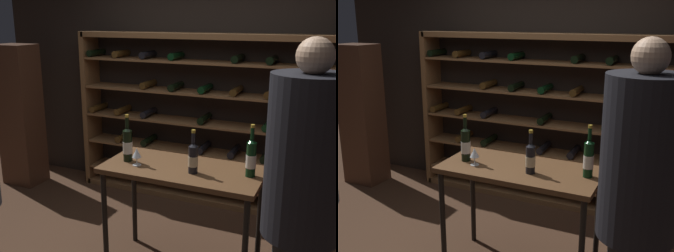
{
  "view_description": "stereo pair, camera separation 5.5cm",
  "coord_description": "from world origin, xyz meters",
  "views": [
    {
      "loc": [
        1.4,
        -2.54,
        2.02
      ],
      "look_at": [
        0.16,
        0.25,
        1.19
      ],
      "focal_mm": 43.19,
      "sensor_mm": 36.0,
      "label": 1
    },
    {
      "loc": [
        1.45,
        -2.52,
        2.02
      ],
      "look_at": [
        0.16,
        0.25,
        1.19
      ],
      "focal_mm": 43.19,
      "sensor_mm": 36.0,
      "label": 2
    }
  ],
  "objects": [
    {
      "name": "wine_bottle_green_slim",
      "position": [
        0.43,
        0.09,
        1.02
      ],
      "size": [
        0.07,
        0.07,
        0.33
      ],
      "color": "black",
      "rests_on": "tasting_table"
    },
    {
      "name": "wine_bottle_black_capsule",
      "position": [
        -0.14,
        0.12,
        1.04
      ],
      "size": [
        0.08,
        0.08,
        0.38
      ],
      "color": "black",
      "rests_on": "tasting_table"
    },
    {
      "name": "tasting_table",
      "position": [
        0.32,
        0.16,
        0.79
      ],
      "size": [
        1.23,
        0.59,
        0.9
      ],
      "color": "brown",
      "rests_on": "ground"
    },
    {
      "name": "display_cabinet",
      "position": [
        -2.18,
        1.09,
        0.85
      ],
      "size": [
        0.44,
        0.36,
        1.71
      ],
      "primitive_type": "cube",
      "color": "#4C2D1E",
      "rests_on": "ground"
    },
    {
      "name": "wine_bottle_gold_foil",
      "position": [
        0.84,
        0.2,
        1.04
      ],
      "size": [
        0.07,
        0.07,
        0.39
      ],
      "color": "black",
      "rests_on": "tasting_table"
    },
    {
      "name": "person_guest_blue_shirt",
      "position": [
        1.25,
        -0.38,
        1.07
      ],
      "size": [
        0.43,
        0.43,
        1.93
      ],
      "rotation": [
        0.0,
        0.0,
        2.99
      ],
      "color": "#2A2A2A",
      "rests_on": "ground"
    },
    {
      "name": "back_wall",
      "position": [
        0.0,
        1.72,
        1.45
      ],
      "size": [
        5.42,
        0.1,
        2.89
      ],
      "primitive_type": "cube",
      "color": "black",
      "rests_on": "ground"
    },
    {
      "name": "wine_glass_stemmed_center",
      "position": [
        -0.02,
        0.06,
        0.99
      ],
      "size": [
        0.07,
        0.07,
        0.14
      ],
      "color": "silver",
      "rests_on": "tasting_table"
    },
    {
      "name": "wine_rack",
      "position": [
        0.05,
        1.51,
        0.92
      ],
      "size": [
        2.99,
        0.32,
        1.86
      ],
      "color": "brown",
      "rests_on": "ground"
    }
  ]
}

